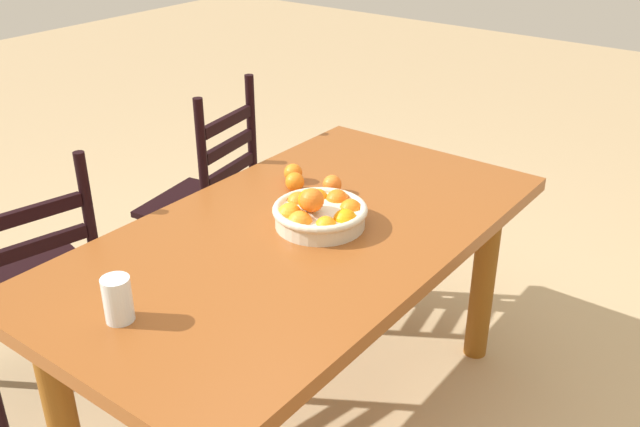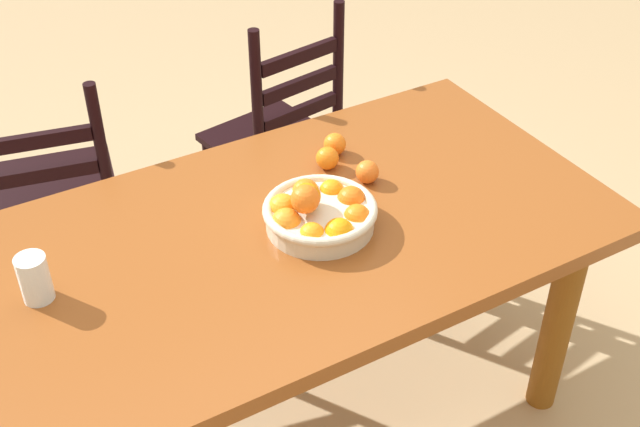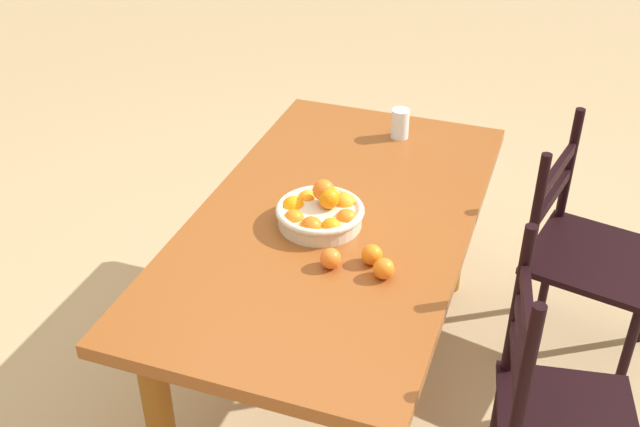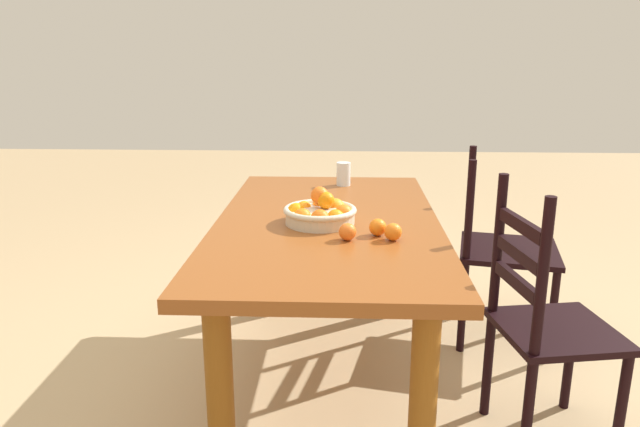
% 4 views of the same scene
% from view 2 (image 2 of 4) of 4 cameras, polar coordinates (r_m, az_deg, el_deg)
% --- Properties ---
extents(ground_plane, '(12.00, 12.00, 0.00)m').
position_cam_2_polar(ground_plane, '(2.58, -1.52, -13.84)').
color(ground_plane, tan).
extents(dining_table, '(1.63, 0.89, 0.73)m').
position_cam_2_polar(dining_table, '(2.14, -1.79, -3.29)').
color(dining_table, brown).
rests_on(dining_table, ground).
extents(chair_near_window, '(0.54, 0.54, 0.92)m').
position_cam_2_polar(chair_near_window, '(2.76, -18.38, 0.65)').
color(chair_near_window, black).
rests_on(chair_near_window, ground).
extents(chair_by_cabinet, '(0.45, 0.45, 0.96)m').
position_cam_2_polar(chair_by_cabinet, '(2.93, -2.85, 4.98)').
color(chair_by_cabinet, black).
rests_on(chair_by_cabinet, ground).
extents(fruit_bowl, '(0.29, 0.29, 0.14)m').
position_cam_2_polar(fruit_bowl, '(2.05, -0.09, 0.05)').
color(fruit_bowl, beige).
rests_on(fruit_bowl, dining_table).
extents(orange_loose_0, '(0.06, 0.06, 0.06)m').
position_cam_2_polar(orange_loose_0, '(2.22, 3.28, 2.88)').
color(orange_loose_0, orange).
rests_on(orange_loose_0, dining_table).
extents(orange_loose_1, '(0.06, 0.06, 0.06)m').
position_cam_2_polar(orange_loose_1, '(2.33, 1.03, 4.80)').
color(orange_loose_1, orange).
rests_on(orange_loose_1, dining_table).
extents(orange_loose_2, '(0.06, 0.06, 0.06)m').
position_cam_2_polar(orange_loose_2, '(2.27, 0.51, 3.83)').
color(orange_loose_2, orange).
rests_on(orange_loose_2, dining_table).
extents(drinking_glass, '(0.07, 0.07, 0.12)m').
position_cam_2_polar(drinking_glass, '(1.94, -19.08, -4.25)').
color(drinking_glass, silver).
rests_on(drinking_glass, dining_table).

